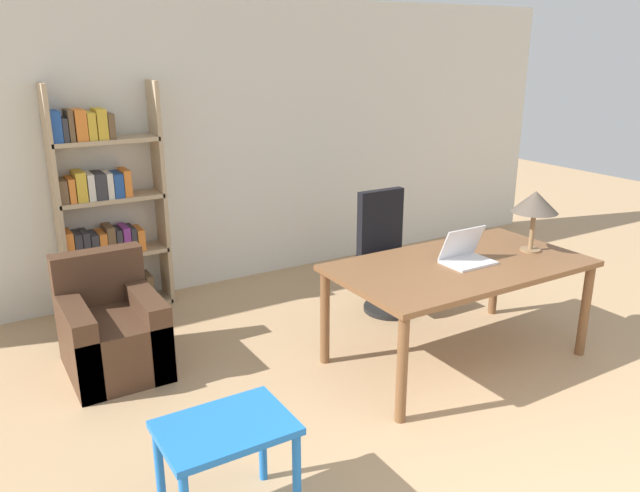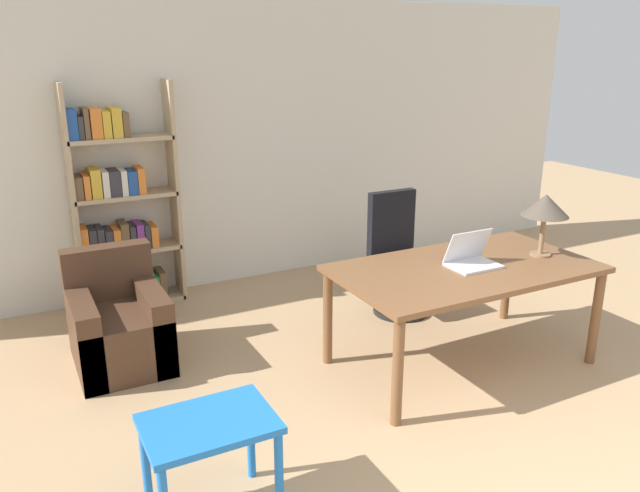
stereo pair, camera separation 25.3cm
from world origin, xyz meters
name	(u,v)px [view 2 (the right image)]	position (x,y,z in m)	size (l,w,h in m)	color
wall_back	(245,144)	(0.00, 4.53, 1.35)	(8.00, 0.06, 2.70)	silver
desk	(465,277)	(0.71, 2.07, 0.68)	(1.86, 1.03, 0.76)	brown
laptop	(471,258)	(0.75, 2.06, 0.82)	(0.35, 0.26, 0.25)	silver
table_lamp	(545,207)	(1.37, 2.01, 1.14)	(0.35, 0.35, 0.47)	olive
office_chair	(398,258)	(0.85, 3.11, 0.49)	(0.49, 0.49, 1.06)	black
side_table_blue	(210,437)	(-1.42, 1.38, 0.45)	(0.63, 0.45, 0.54)	blue
armchair	(119,327)	(-1.52, 3.23, 0.28)	(0.65, 0.79, 0.83)	#472D1E
bookshelf	(119,214)	(-1.27, 4.34, 0.85)	(0.90, 0.28, 1.98)	tan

